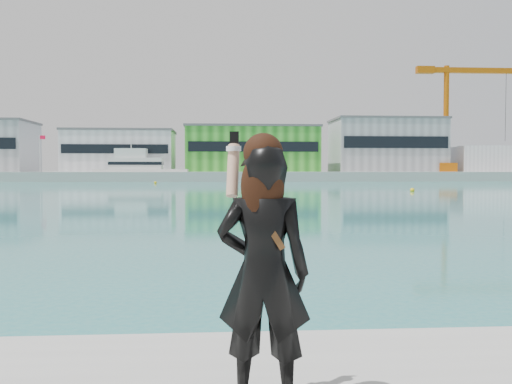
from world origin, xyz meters
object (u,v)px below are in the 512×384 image
buoy_far (155,183)px  woman (263,265)px  buoy_near (412,192)px  motor_yacht (139,169)px  dock_crane (451,114)px

buoy_far → woman: (10.88, -98.05, 1.74)m
buoy_near → buoy_far: same height
motor_yacht → buoy_far: (5.34, -18.89, -2.53)m
motor_yacht → dock_crane: bearing=5.3°
motor_yacht → buoy_near: (37.65, -59.31, -2.53)m
dock_crane → motor_yacht: 70.90m
buoy_near → dock_crane: bearing=63.9°
woman → buoy_near: bearing=-101.7°
motor_yacht → buoy_near: size_ratio=38.76×
dock_crane → buoy_far: bearing=-159.0°
buoy_near → woman: 61.50m
motor_yacht → woman: bearing=-81.5°
buoy_far → dock_crane: bearing=21.0°
dock_crane → buoy_far: 70.40m
buoy_near → buoy_far: 51.74m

